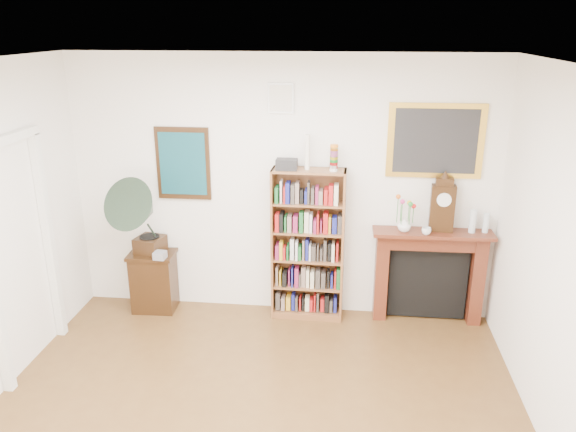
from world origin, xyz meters
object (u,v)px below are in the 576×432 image
Objects in this scene: cd_stack at (160,255)px; bottle_left at (473,221)px; flower_vase at (404,225)px; mantel_clock at (442,206)px; teacup at (426,231)px; gramophone at (142,212)px; bottle_right at (486,223)px; side_cabinet at (154,281)px; fireplace at (429,268)px; bookshelf at (308,237)px.

bottle_left is (3.24, 0.22, 0.44)m from cd_stack.
flower_vase reaches higher than cd_stack.
teacup is (-0.16, -0.14, -0.23)m from mantel_clock.
teacup is at bearing 14.38° from gramophone.
bottle_right is (0.61, 0.13, 0.06)m from teacup.
flower_vase is 0.71× the size of bottle_right.
fireplace is (3.00, 0.11, 0.26)m from side_cabinet.
side_cabinet is 1.21× the size of mantel_clock.
gramophone is 9.68× the size of teacup.
mantel_clock is at bearing -9.84° from fireplace.
cd_stack is (-2.85, -0.25, 0.12)m from fireplace.
gramophone is 3.11m from mantel_clock.
flower_vase is at bearing 3.82° from cd_stack.
fireplace is 0.50m from teacup.
bottle_right reaches higher than flower_vase.
bookshelf is at bearing -178.41° from bottle_right.
bookshelf is 13.36× the size of flower_vase.
flower_vase is at bearing 161.68° from teacup.
gramophone reaches higher than bottle_left.
flower_vase is at bearing -176.17° from bottle_left.
teacup is 0.40× the size of bottle_left.
teacup is at bearing -2.90° from side_cabinet.
bookshelf reaches higher than teacup.
fireplace is 6.15× the size of bottle_right.
gramophone reaches higher than flower_vase.
mantel_clock reaches higher than teacup.
bookshelf is 1.33m from fireplace.
side_cabinet is 0.55× the size of fireplace.
bottle_right reaches higher than teacup.
side_cabinet is at bearing -179.32° from flower_vase.
teacup is at bearing -167.54° from bottle_right.
cd_stack is at bearing -176.05° from bottle_right.
bottle_right is (1.81, 0.05, 0.21)m from bookshelf.
teacup is (2.94, 0.08, -0.12)m from gramophone.
side_cabinet is at bearing -179.01° from fireplace.
gramophone is at bearing -176.84° from flower_vase.
gramophone is at bearing -176.79° from fireplace.
bottle_left is at bearing -0.81° from side_cabinet.
flower_vase is at bearing -1.44° from side_cabinet.
fireplace is 3.09m from gramophone.
bottle_right reaches higher than fireplace.
gramophone is at bearing -103.14° from side_cabinet.
side_cabinet is 3.01m from teacup.
fireplace is at bearing 17.13° from gramophone.
gramophone is 3.55m from bottle_right.
teacup is at bearing -166.00° from bottle_left.
fireplace is at bearing 175.80° from mantel_clock.
bookshelf is 15.89× the size of cd_stack.
gramophone reaches higher than bottle_right.
bookshelf is 20.09× the size of teacup.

